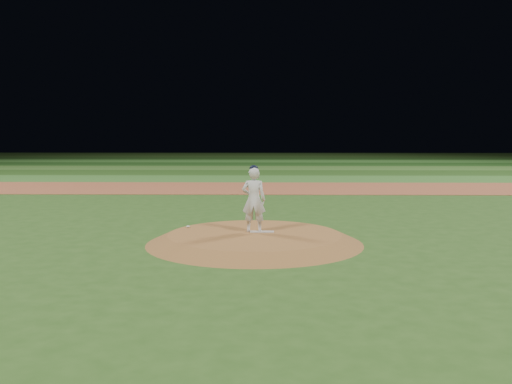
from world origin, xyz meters
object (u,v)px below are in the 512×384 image
pitchers_mound (255,238)px  rosin_bag (188,227)px  pitcher_on_mound (254,199)px  pitching_rubber (262,232)px

pitchers_mound → rosin_bag: size_ratio=53.54×
rosin_bag → pitcher_on_mound: pitcher_on_mound is taller
pitchers_mound → pitching_rubber: bearing=44.4°
rosin_bag → pitchers_mound: bearing=-25.6°
rosin_bag → pitcher_on_mound: 2.07m
pitchers_mound → pitcher_on_mound: pitcher_on_mound is taller
rosin_bag → pitching_rubber: bearing=-18.8°
rosin_bag → pitcher_on_mound: (1.79, -0.63, 0.82)m
pitching_rubber → pitcher_on_mound: bearing=165.9°
pitchers_mound → rosin_bag: 2.02m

